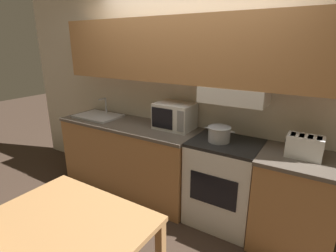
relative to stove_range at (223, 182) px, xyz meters
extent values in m
plane|color=#3D2D23|center=(-0.57, 0.29, -0.46)|extent=(16.00, 16.00, 0.00)
cube|color=silver|center=(-0.57, 0.31, 0.81)|extent=(5.60, 0.05, 2.55)
cube|color=#B27A47|center=(-0.57, 0.13, 1.33)|extent=(3.20, 0.32, 0.68)
cube|color=white|center=(0.00, 0.13, 0.92)|extent=(0.65, 0.34, 0.16)
cube|color=#B27A47|center=(-1.27, -0.02, -0.02)|extent=(1.82, 0.61, 0.89)
cube|color=brown|center=(-1.27, -0.02, 0.44)|extent=(1.84, 0.63, 0.04)
cube|color=#B27A47|center=(0.69, -0.02, -0.02)|extent=(0.67, 0.61, 0.89)
cube|color=brown|center=(0.69, -0.02, 0.44)|extent=(0.69, 0.63, 0.04)
cube|color=white|center=(0.00, 0.00, -0.02)|extent=(0.69, 0.58, 0.89)
cube|color=black|center=(0.00, 0.00, 0.45)|extent=(0.69, 0.58, 0.03)
cube|color=black|center=(0.00, -0.29, 0.05)|extent=(0.48, 0.01, 0.31)
cylinder|color=black|center=(-0.15, -0.11, 0.46)|extent=(0.10, 0.10, 0.01)
cylinder|color=black|center=(0.15, -0.11, 0.46)|extent=(0.10, 0.10, 0.01)
cylinder|color=black|center=(-0.15, 0.12, 0.46)|extent=(0.10, 0.10, 0.01)
cylinder|color=black|center=(0.15, 0.12, 0.46)|extent=(0.10, 0.10, 0.01)
cylinder|color=#B7BABF|center=(-0.07, -0.03, 0.54)|extent=(0.22, 0.22, 0.15)
torus|color=#B7BABF|center=(-0.07, -0.03, 0.61)|extent=(0.23, 0.23, 0.01)
cylinder|color=#B7BABF|center=(-0.20, -0.03, 0.58)|extent=(0.05, 0.01, 0.01)
cylinder|color=#B7BABF|center=(0.06, -0.03, 0.58)|extent=(0.05, 0.01, 0.01)
cube|color=white|center=(-0.66, 0.10, 0.61)|extent=(0.44, 0.32, 0.30)
cube|color=black|center=(-0.73, -0.06, 0.61)|extent=(0.27, 0.01, 0.23)
cube|color=gray|center=(-0.50, -0.06, 0.61)|extent=(0.08, 0.01, 0.23)
cube|color=white|center=(0.70, 0.00, 0.56)|extent=(0.29, 0.17, 0.20)
cube|color=black|center=(0.55, 0.00, 0.59)|extent=(0.01, 0.02, 0.02)
cube|color=black|center=(0.60, 0.00, 0.65)|extent=(0.04, 0.12, 0.01)
cube|color=black|center=(0.66, 0.00, 0.65)|extent=(0.04, 0.12, 0.01)
cube|color=black|center=(0.73, 0.00, 0.65)|extent=(0.04, 0.12, 0.01)
cube|color=black|center=(0.80, 0.00, 0.65)|extent=(0.04, 0.12, 0.01)
cube|color=#B7BABF|center=(-1.79, -0.02, 0.47)|extent=(0.59, 0.42, 0.02)
cube|color=#4C4F54|center=(-1.79, -0.04, 0.48)|extent=(0.50, 0.31, 0.01)
cylinder|color=#B7BABF|center=(-1.79, 0.14, 0.59)|extent=(0.02, 0.02, 0.20)
cylinder|color=#B7BABF|center=(-1.79, 0.08, 0.69)|extent=(0.02, 0.12, 0.02)
cube|color=#B27F4C|center=(-0.51, -1.53, 0.29)|extent=(1.08, 0.77, 0.04)
cube|color=#B27F4C|center=(-1.02, -1.18, -0.10)|extent=(0.06, 0.06, 0.73)
camera|label=1|loc=(0.81, -2.40, 1.41)|focal=28.00mm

